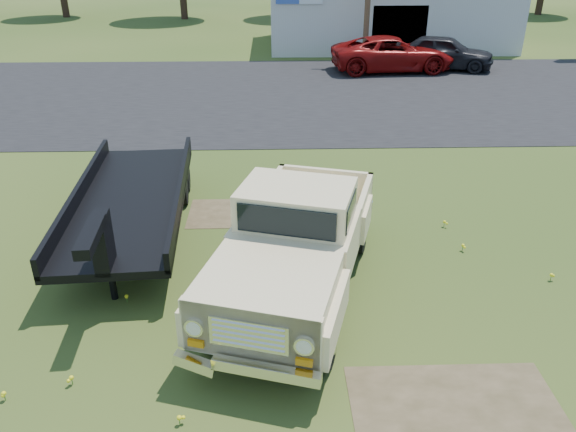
# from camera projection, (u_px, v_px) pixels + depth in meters

# --- Properties ---
(ground) EXTENTS (140.00, 140.00, 0.00)m
(ground) POSITION_uv_depth(u_px,v_px,m) (331.00, 294.00, 10.52)
(ground) COLOR #2B4416
(ground) RESTS_ON ground
(asphalt_lot) EXTENTS (90.00, 14.00, 0.02)m
(asphalt_lot) POSITION_uv_depth(u_px,v_px,m) (296.00, 94.00, 23.94)
(asphalt_lot) COLOR black
(asphalt_lot) RESTS_ON ground
(dirt_patch_a) EXTENTS (3.00, 2.00, 0.01)m
(dirt_patch_a) POSITION_uv_depth(u_px,v_px,m) (458.00, 414.00, 7.88)
(dirt_patch_a) COLOR #483E26
(dirt_patch_a) RESTS_ON ground
(dirt_patch_b) EXTENTS (2.20, 1.60, 0.01)m
(dirt_patch_b) POSITION_uv_depth(u_px,v_px,m) (234.00, 213.00, 13.60)
(dirt_patch_b) COLOR #483E26
(dirt_patch_b) RESTS_ON ground
(commercial_building) EXTENTS (14.20, 8.20, 4.15)m
(commercial_building) POSITION_uv_depth(u_px,v_px,m) (387.00, 9.00, 33.89)
(commercial_building) COLOR silver
(commercial_building) RESTS_ON ground
(vintage_pickup_truck) EXTENTS (3.89, 6.37, 2.16)m
(vintage_pickup_truck) POSITION_uv_depth(u_px,v_px,m) (296.00, 241.00, 10.14)
(vintage_pickup_truck) COLOR beige
(vintage_pickup_truck) RESTS_ON ground
(flatbed_trailer) EXTENTS (2.73, 6.98, 1.87)m
(flatbed_trailer) POSITION_uv_depth(u_px,v_px,m) (130.00, 195.00, 12.29)
(flatbed_trailer) COLOR black
(flatbed_trailer) RESTS_ON ground
(red_pickup) EXTENTS (6.13, 3.16, 1.65)m
(red_pickup) POSITION_uv_depth(u_px,v_px,m) (392.00, 54.00, 27.58)
(red_pickup) COLOR maroon
(red_pickup) RESTS_ON ground
(dark_sedan) EXTENTS (5.18, 3.38, 1.64)m
(dark_sedan) POSITION_uv_depth(u_px,v_px,m) (444.00, 52.00, 28.05)
(dark_sedan) COLOR black
(dark_sedan) RESTS_ON ground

